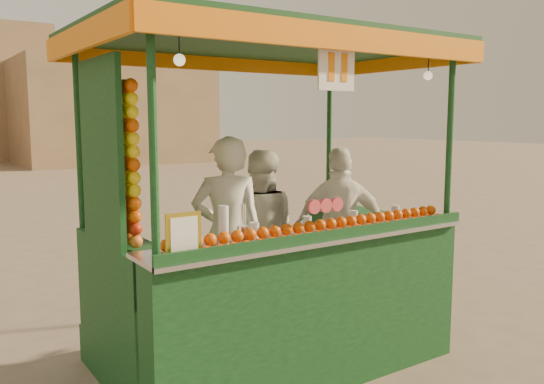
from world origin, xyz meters
TOP-DOWN VIEW (x-y plane):
  - ground at (0.00, 0.00)m, footprint 90.00×90.00m
  - building_right at (7.00, 24.00)m, footprint 9.00×6.00m
  - juice_cart at (0.39, -0.20)m, footprint 3.18×2.06m
  - vendor_left at (0.10, 0.00)m, footprint 0.72×0.61m
  - vendor_middle at (0.62, 0.29)m, footprint 0.95×0.91m
  - vendor_right at (1.32, -0.09)m, footprint 0.99×0.79m

SIDE VIEW (x-z plane):
  - ground at x=0.00m, z-range 0.00..0.00m
  - juice_cart at x=0.39m, z-range -0.51..2.37m
  - vendor_middle at x=0.62m, z-range 0.34..1.89m
  - vendor_right at x=1.32m, z-range 0.34..1.91m
  - vendor_left at x=0.10m, z-range 0.34..2.03m
  - building_right at x=7.00m, z-range 0.00..5.00m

